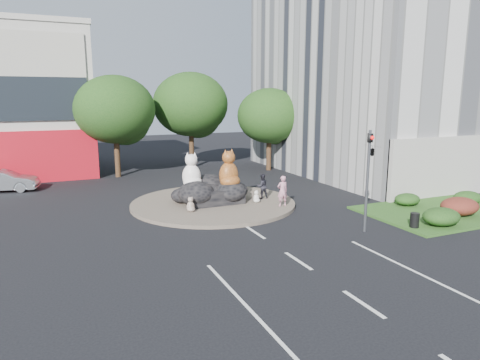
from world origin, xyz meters
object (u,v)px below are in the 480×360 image
(cat_tabby, at_px, (229,168))
(kitten_calico, at_px, (191,204))
(litter_bin, at_px, (415,220))
(parked_car, at_px, (3,181))
(cat_white, at_px, (191,170))
(kitten_white, at_px, (256,196))
(pedestrian_pink, at_px, (282,191))
(pedestrian_dark, at_px, (262,186))

(cat_tabby, bearing_deg, kitten_calico, -169.50)
(cat_tabby, relative_size, litter_bin, 3.19)
(kitten_calico, xyz_separation_m, parked_car, (-10.25, 11.09, 0.12))
(kitten_calico, bearing_deg, cat_white, 86.77)
(cat_tabby, bearing_deg, kitten_white, -44.97)
(cat_white, distance_m, cat_tabby, 2.25)
(pedestrian_pink, relative_size, parked_car, 0.39)
(parked_car, distance_m, litter_bin, 26.80)
(cat_tabby, distance_m, kitten_calico, 3.51)
(pedestrian_dark, relative_size, litter_bin, 2.14)
(kitten_white, distance_m, pedestrian_pink, 1.80)
(cat_white, height_order, kitten_white, cat_white)
(parked_car, bearing_deg, cat_tabby, -114.72)
(pedestrian_pink, bearing_deg, pedestrian_dark, -82.86)
(kitten_white, relative_size, litter_bin, 1.06)
(cat_tabby, height_order, kitten_calico, cat_tabby)
(parked_car, relative_size, litter_bin, 6.22)
(litter_bin, bearing_deg, pedestrian_pink, 124.03)
(kitten_white, bearing_deg, parked_car, 120.54)
(cat_white, relative_size, kitten_calico, 2.51)
(parked_car, height_order, litter_bin, parked_car)
(kitten_white, relative_size, parked_car, 0.17)
(kitten_calico, height_order, parked_car, parked_car)
(kitten_white, xyz_separation_m, parked_car, (-14.53, 10.69, 0.16))
(cat_white, bearing_deg, pedestrian_dark, 13.27)
(cat_white, bearing_deg, litter_bin, -22.50)
(pedestrian_pink, xyz_separation_m, pedestrian_dark, (-0.24, 2.20, -0.12))
(kitten_calico, bearing_deg, litter_bin, -20.72)
(cat_tabby, xyz_separation_m, pedestrian_pink, (2.49, -2.24, -1.17))
(cat_white, distance_m, kitten_white, 4.23)
(kitten_calico, xyz_separation_m, pedestrian_pink, (5.32, -0.97, 0.47))
(pedestrian_dark, distance_m, litter_bin, 9.39)
(cat_white, xyz_separation_m, cat_tabby, (2.12, -0.76, 0.09))
(litter_bin, bearing_deg, cat_white, 133.78)
(kitten_white, xyz_separation_m, pedestrian_pink, (1.05, -1.37, 0.51))
(kitten_white, distance_m, pedestrian_dark, 1.23)
(kitten_calico, relative_size, pedestrian_pink, 0.48)
(parked_car, bearing_deg, pedestrian_pink, -115.60)
(kitten_calico, bearing_deg, kitten_white, 21.42)
(kitten_calico, distance_m, pedestrian_dark, 5.24)
(pedestrian_dark, relative_size, parked_car, 0.34)
(kitten_white, height_order, litter_bin, kitten_white)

